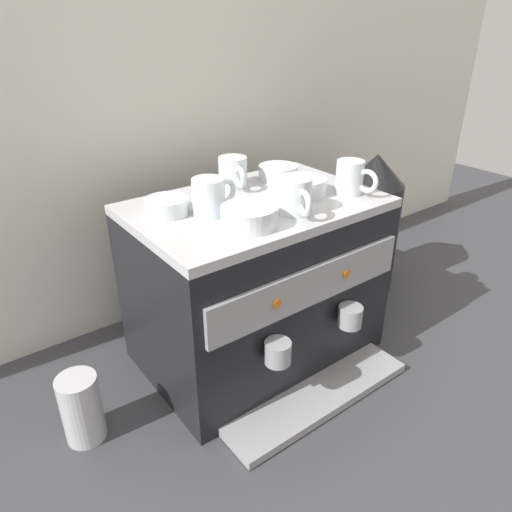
{
  "coord_description": "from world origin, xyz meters",
  "views": [
    {
      "loc": [
        -0.61,
        -0.81,
        0.8
      ],
      "look_at": [
        0.0,
        0.0,
        0.28
      ],
      "focal_mm": 33.31,
      "sensor_mm": 36.0,
      "label": 1
    }
  ],
  "objects_px": {
    "ceramic_bowl_2": "(167,206)",
    "coffee_grinder": "(370,223)",
    "espresso_machine": "(257,283)",
    "ceramic_cup_2": "(233,172)",
    "ceramic_cup_3": "(351,178)",
    "milk_pitcher": "(82,408)",
    "ceramic_cup_0": "(211,197)",
    "ceramic_cup_1": "(296,196)",
    "ceramic_bowl_0": "(249,217)",
    "ceramic_bowl_3": "(278,173)",
    "ceramic_bowl_1": "(303,187)"
  },
  "relations": [
    {
      "from": "ceramic_cup_2",
      "to": "ceramic_cup_3",
      "type": "distance_m",
      "value": 0.28
    },
    {
      "from": "ceramic_cup_3",
      "to": "ceramic_bowl_1",
      "type": "distance_m",
      "value": 0.11
    },
    {
      "from": "ceramic_cup_3",
      "to": "ceramic_bowl_0",
      "type": "height_order",
      "value": "ceramic_cup_3"
    },
    {
      "from": "ceramic_bowl_3",
      "to": "ceramic_bowl_0",
      "type": "bearing_deg",
      "value": -140.33
    },
    {
      "from": "ceramic_cup_0",
      "to": "ceramic_bowl_2",
      "type": "xyz_separation_m",
      "value": [
        -0.07,
        0.06,
        -0.02
      ]
    },
    {
      "from": "espresso_machine",
      "to": "ceramic_bowl_0",
      "type": "xyz_separation_m",
      "value": [
        -0.09,
        -0.1,
        0.23
      ]
    },
    {
      "from": "ceramic_bowl_2",
      "to": "milk_pitcher",
      "type": "xyz_separation_m",
      "value": [
        -0.27,
        -0.07,
        -0.36
      ]
    },
    {
      "from": "coffee_grinder",
      "to": "ceramic_cup_2",
      "type": "bearing_deg",
      "value": 172.91
    },
    {
      "from": "ceramic_bowl_1",
      "to": "ceramic_bowl_3",
      "type": "bearing_deg",
      "value": 77.97
    },
    {
      "from": "ceramic_bowl_1",
      "to": "ceramic_cup_0",
      "type": "bearing_deg",
      "value": 174.03
    },
    {
      "from": "ceramic_cup_2",
      "to": "milk_pitcher",
      "type": "relative_size",
      "value": 0.69
    },
    {
      "from": "ceramic_bowl_2",
      "to": "ceramic_bowl_3",
      "type": "bearing_deg",
      "value": 6.93
    },
    {
      "from": "ceramic_cup_0",
      "to": "ceramic_bowl_3",
      "type": "bearing_deg",
      "value": 20.47
    },
    {
      "from": "ceramic_cup_1",
      "to": "ceramic_bowl_1",
      "type": "bearing_deg",
      "value": 40.44
    },
    {
      "from": "ceramic_cup_0",
      "to": "ceramic_bowl_0",
      "type": "xyz_separation_m",
      "value": [
        0.03,
        -0.1,
        -0.02
      ]
    },
    {
      "from": "ceramic_cup_0",
      "to": "ceramic_cup_2",
      "type": "distance_m",
      "value": 0.18
    },
    {
      "from": "espresso_machine",
      "to": "ceramic_cup_3",
      "type": "distance_m",
      "value": 0.34
    },
    {
      "from": "ceramic_cup_1",
      "to": "ceramic_cup_3",
      "type": "distance_m",
      "value": 0.19
    },
    {
      "from": "ceramic_cup_2",
      "to": "ceramic_bowl_2",
      "type": "xyz_separation_m",
      "value": [
        -0.21,
        -0.06,
        -0.02
      ]
    },
    {
      "from": "ceramic_cup_3",
      "to": "milk_pitcher",
      "type": "distance_m",
      "value": 0.77
    },
    {
      "from": "ceramic_cup_1",
      "to": "ceramic_bowl_0",
      "type": "bearing_deg",
      "value": 177.65
    },
    {
      "from": "ceramic_bowl_1",
      "to": "ceramic_bowl_2",
      "type": "distance_m",
      "value": 0.32
    },
    {
      "from": "ceramic_cup_3",
      "to": "ceramic_bowl_3",
      "type": "bearing_deg",
      "value": 108.94
    },
    {
      "from": "ceramic_cup_2",
      "to": "ceramic_bowl_0",
      "type": "bearing_deg",
      "value": -117.64
    },
    {
      "from": "ceramic_bowl_2",
      "to": "ceramic_bowl_3",
      "type": "xyz_separation_m",
      "value": [
        0.34,
        0.04,
        0.0
      ]
    },
    {
      "from": "ceramic_cup_2",
      "to": "ceramic_bowl_3",
      "type": "xyz_separation_m",
      "value": [
        0.12,
        -0.02,
        -0.02
      ]
    },
    {
      "from": "espresso_machine",
      "to": "milk_pitcher",
      "type": "xyz_separation_m",
      "value": [
        -0.46,
        -0.01,
        -0.13
      ]
    },
    {
      "from": "ceramic_cup_3",
      "to": "coffee_grinder",
      "type": "distance_m",
      "value": 0.4
    },
    {
      "from": "espresso_machine",
      "to": "coffee_grinder",
      "type": "bearing_deg",
      "value": 7.45
    },
    {
      "from": "ceramic_cup_1",
      "to": "ceramic_bowl_0",
      "type": "height_order",
      "value": "ceramic_cup_1"
    },
    {
      "from": "ceramic_cup_1",
      "to": "ceramic_cup_0",
      "type": "bearing_deg",
      "value": 144.1
    },
    {
      "from": "ceramic_bowl_2",
      "to": "milk_pitcher",
      "type": "relative_size",
      "value": 0.59
    },
    {
      "from": "espresso_machine",
      "to": "ceramic_bowl_3",
      "type": "distance_m",
      "value": 0.29
    },
    {
      "from": "ceramic_bowl_0",
      "to": "milk_pitcher",
      "type": "xyz_separation_m",
      "value": [
        -0.37,
        0.08,
        -0.36
      ]
    },
    {
      "from": "ceramic_bowl_1",
      "to": "ceramic_bowl_3",
      "type": "xyz_separation_m",
      "value": [
        0.03,
        0.12,
        -0.0
      ]
    },
    {
      "from": "ceramic_cup_2",
      "to": "ceramic_bowl_2",
      "type": "relative_size",
      "value": 1.17
    },
    {
      "from": "ceramic_cup_0",
      "to": "ceramic_cup_1",
      "type": "distance_m",
      "value": 0.18
    },
    {
      "from": "ceramic_bowl_2",
      "to": "milk_pitcher",
      "type": "bearing_deg",
      "value": -164.85
    },
    {
      "from": "ceramic_cup_1",
      "to": "ceramic_cup_3",
      "type": "bearing_deg",
      "value": 4.62
    },
    {
      "from": "ceramic_cup_3",
      "to": "ceramic_bowl_2",
      "type": "relative_size",
      "value": 1.14
    },
    {
      "from": "ceramic_bowl_0",
      "to": "ceramic_bowl_3",
      "type": "distance_m",
      "value": 0.31
    },
    {
      "from": "milk_pitcher",
      "to": "ceramic_bowl_0",
      "type": "bearing_deg",
      "value": -13.05
    },
    {
      "from": "ceramic_cup_1",
      "to": "ceramic_bowl_3",
      "type": "distance_m",
      "value": 0.24
    },
    {
      "from": "ceramic_cup_0",
      "to": "ceramic_bowl_3",
      "type": "height_order",
      "value": "ceramic_cup_0"
    },
    {
      "from": "ceramic_cup_2",
      "to": "ceramic_bowl_3",
      "type": "bearing_deg",
      "value": -9.22
    },
    {
      "from": "ceramic_cup_1",
      "to": "ceramic_bowl_1",
      "type": "distance_m",
      "value": 0.12
    },
    {
      "from": "ceramic_bowl_0",
      "to": "ceramic_bowl_2",
      "type": "distance_m",
      "value": 0.19
    },
    {
      "from": "milk_pitcher",
      "to": "ceramic_cup_1",
      "type": "bearing_deg",
      "value": -10.48
    },
    {
      "from": "ceramic_bowl_2",
      "to": "coffee_grinder",
      "type": "distance_m",
      "value": 0.72
    },
    {
      "from": "ceramic_bowl_3",
      "to": "ceramic_cup_0",
      "type": "bearing_deg",
      "value": -159.53
    }
  ]
}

